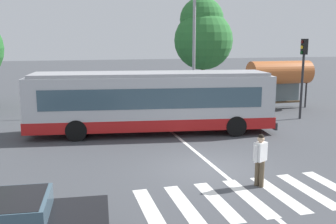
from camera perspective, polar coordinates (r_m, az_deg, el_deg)
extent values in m
plane|color=#424449|center=(14.27, 6.29, -8.36)|extent=(160.00, 160.00, 0.00)
cylinder|color=black|center=(21.20, 8.20, -0.70)|extent=(1.03, 0.45, 1.00)
cylinder|color=black|center=(18.99, 10.03, -2.08)|extent=(1.03, 0.45, 1.00)
cylinder|color=black|center=(20.58, -12.73, -1.20)|extent=(1.03, 0.45, 1.00)
cylinder|color=black|center=(18.31, -13.45, -2.69)|extent=(1.03, 0.45, 1.00)
cube|color=silver|center=(19.17, -2.54, 1.61)|extent=(12.15, 4.30, 2.55)
cube|color=red|center=(19.35, -2.52, -1.31)|extent=(12.27, 4.34, 0.55)
cube|color=#3D5666|center=(19.13, -2.55, 2.52)|extent=(10.74, 4.14, 0.96)
cube|color=#3D5666|center=(20.47, 14.31, 2.45)|extent=(0.38, 2.22, 1.63)
cube|color=black|center=(20.37, 14.43, 4.93)|extent=(0.35, 1.93, 0.28)
cube|color=#99999E|center=(19.01, -2.58, 5.65)|extent=(11.64, 4.03, 0.16)
cube|color=#28282B|center=(20.75, 14.44, -1.38)|extent=(0.50, 2.54, 0.36)
cylinder|color=brown|center=(12.84, 13.09, -8.76)|extent=(0.16, 0.16, 0.85)
cylinder|color=brown|center=(12.75, 13.72, -8.93)|extent=(0.16, 0.16, 0.85)
cube|color=white|center=(12.57, 13.54, -5.73)|extent=(0.47, 0.41, 0.60)
cylinder|color=white|center=(12.39, 12.90, -6.09)|extent=(0.10, 0.10, 0.55)
cylinder|color=white|center=(12.77, 14.16, -5.64)|extent=(0.10, 0.10, 0.55)
sphere|color=tan|center=(12.46, 13.63, -3.92)|extent=(0.22, 0.22, 0.22)
sphere|color=black|center=(12.45, 13.64, -3.62)|extent=(0.19, 0.19, 0.19)
cylinder|color=black|center=(9.92, -13.97, -15.42)|extent=(0.66, 0.26, 0.64)
cylinder|color=black|center=(27.67, -15.03, 1.31)|extent=(0.25, 0.65, 0.64)
cylinder|color=black|center=(27.59, -11.56, 1.43)|extent=(0.25, 0.65, 0.64)
cylinder|color=black|center=(24.92, -15.48, 0.29)|extent=(0.25, 0.65, 0.64)
cylinder|color=black|center=(24.84, -11.63, 0.43)|extent=(0.25, 0.65, 0.64)
cube|color=white|center=(26.19, -13.45, 1.58)|extent=(2.19, 4.64, 0.52)
cube|color=#3D5666|center=(26.03, -13.51, 2.59)|extent=(1.78, 2.29, 0.44)
cube|color=white|center=(26.01, -13.53, 3.00)|extent=(1.69, 2.10, 0.09)
cylinder|color=black|center=(28.01, -9.43, 1.64)|extent=(0.20, 0.64, 0.64)
cylinder|color=black|center=(28.23, -6.05, 1.80)|extent=(0.20, 0.64, 0.64)
cylinder|color=black|center=(25.27, -8.78, 0.70)|extent=(0.20, 0.64, 0.64)
cylinder|color=black|center=(25.51, -5.04, 0.87)|extent=(0.20, 0.64, 0.64)
cube|color=#B7BABF|center=(26.69, -7.35, 1.95)|extent=(1.85, 4.51, 0.52)
cube|color=#3D5666|center=(26.54, -7.35, 2.95)|extent=(1.61, 2.17, 0.44)
cube|color=#B7BABF|center=(26.51, -7.36, 3.35)|extent=(1.54, 1.99, 0.09)
cylinder|color=black|center=(28.37, -3.98, 1.87)|extent=(0.24, 0.65, 0.64)
cylinder|color=black|center=(28.64, -0.66, 1.98)|extent=(0.24, 0.65, 0.64)
cylinder|color=black|center=(25.64, -3.09, 0.95)|extent=(0.24, 0.65, 0.64)
cylinder|color=black|center=(25.95, 0.56, 1.08)|extent=(0.24, 0.65, 0.64)
cube|color=#234293|center=(27.09, -1.81, 2.16)|extent=(2.09, 4.60, 0.52)
cube|color=#3D5666|center=(26.93, -1.78, 3.15)|extent=(1.73, 2.25, 0.44)
cube|color=#234293|center=(26.91, -1.79, 3.54)|extent=(1.65, 2.07, 0.09)
cylinder|color=#28282B|center=(23.98, 19.23, 3.51)|extent=(0.14, 0.14, 3.80)
cube|color=black|center=(23.83, 19.57, 9.12)|extent=(0.28, 0.32, 0.90)
cylinder|color=#410907|center=(23.73, 19.27, 9.79)|extent=(0.04, 0.20, 0.20)
cylinder|color=yellow|center=(23.73, 19.23, 9.07)|extent=(0.04, 0.20, 0.20)
cylinder|color=#093B10|center=(23.74, 19.18, 8.34)|extent=(0.04, 0.20, 0.20)
cylinder|color=#28282B|center=(26.09, 12.13, 2.74)|extent=(0.12, 0.12, 2.30)
cylinder|color=#28282B|center=(28.31, 19.79, 2.95)|extent=(0.12, 0.12, 2.30)
cube|color=slate|center=(27.72, 15.37, 3.29)|extent=(4.08, 0.04, 1.93)
cylinder|color=#BC602D|center=(27.00, 16.26, 5.65)|extent=(4.33, 1.54, 1.54)
cube|color=#4C3823|center=(27.24, 16.04, 1.40)|extent=(3.40, 0.36, 0.08)
cylinder|color=#939399|center=(25.80, 3.89, 10.47)|extent=(0.20, 0.20, 9.13)
cylinder|color=brown|center=(33.83, 5.19, 5.14)|extent=(0.36, 0.36, 2.83)
sphere|color=#2D7033|center=(33.67, 5.28, 10.52)|extent=(5.03, 5.03, 5.03)
sphere|color=#2D7033|center=(34.01, 5.03, 13.50)|extent=(3.77, 3.77, 3.77)
cube|color=silver|center=(11.02, -2.74, -14.18)|extent=(0.45, 2.91, 0.01)
cube|color=silver|center=(11.26, 2.43, -13.61)|extent=(0.45, 2.91, 0.01)
cube|color=silver|center=(11.59, 7.32, -12.96)|extent=(0.45, 2.91, 0.01)
cube|color=silver|center=(12.00, 11.89, -12.27)|extent=(0.45, 2.91, 0.01)
cube|color=silver|center=(12.47, 16.11, -11.56)|extent=(0.45, 2.91, 0.01)
cube|color=silver|center=(13.01, 19.98, -10.86)|extent=(0.45, 2.91, 0.01)
cube|color=silver|center=(13.60, 23.52, -10.17)|extent=(0.45, 2.91, 0.01)
cube|color=silver|center=(16.12, 4.35, -6.07)|extent=(0.16, 24.00, 0.01)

